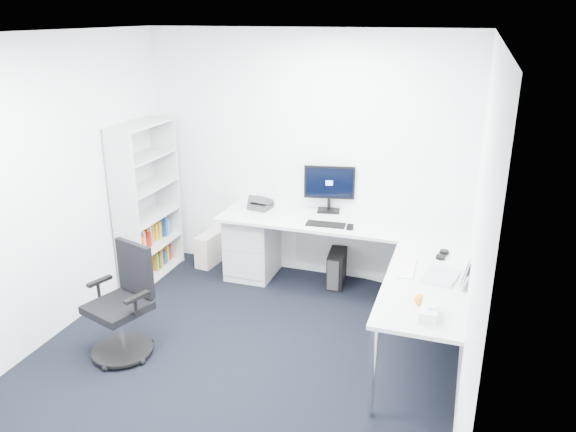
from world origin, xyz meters
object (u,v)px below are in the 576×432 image
(task_chair, at_px, (117,304))
(laptop, at_px, (442,263))
(monitor, at_px, (329,189))
(l_desk, at_px, (337,270))
(bookshelf, at_px, (147,202))

(task_chair, distance_m, laptop, 2.74)
(monitor, bearing_deg, task_chair, -133.24)
(l_desk, bearing_deg, monitor, 112.28)
(bookshelf, height_order, task_chair, bookshelf)
(l_desk, distance_m, monitor, 0.93)
(l_desk, height_order, bookshelf, bookshelf)
(task_chair, xyz_separation_m, monitor, (1.31, 2.07, 0.55))
(bookshelf, relative_size, task_chair, 1.76)
(task_chair, bearing_deg, laptop, 34.80)
(bookshelf, height_order, monitor, bookshelf)
(l_desk, bearing_deg, task_chair, -137.03)
(laptop, bearing_deg, bookshelf, 178.38)
(l_desk, bearing_deg, bookshelf, 178.68)
(task_chair, bearing_deg, monitor, 75.50)
(bookshelf, distance_m, laptop, 3.28)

